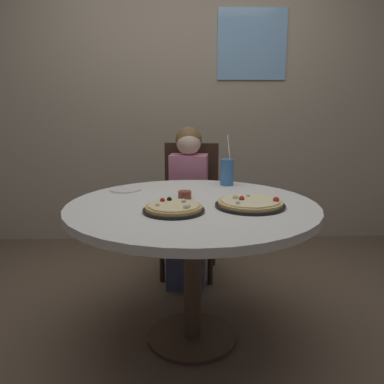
% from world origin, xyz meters
% --- Properties ---
extents(ground_plane, '(8.00, 8.00, 0.00)m').
position_xyz_m(ground_plane, '(0.00, 0.00, 0.00)').
color(ground_plane, brown).
extents(wall_with_window, '(5.20, 0.14, 2.90)m').
position_xyz_m(wall_with_window, '(0.00, 1.71, 1.45)').
color(wall_with_window, tan).
rests_on(wall_with_window, ground_plane).
extents(dining_table, '(1.26, 1.26, 0.75)m').
position_xyz_m(dining_table, '(0.00, 0.00, 0.66)').
color(dining_table, silver).
rests_on(dining_table, ground_plane).
extents(chair_wooden, '(0.45, 0.45, 0.95)m').
position_xyz_m(chair_wooden, '(0.01, 0.94, 0.53)').
color(chair_wooden, '#382619').
rests_on(chair_wooden, ground_plane).
extents(diner_child, '(0.30, 0.43, 1.08)m').
position_xyz_m(diner_child, '(-0.01, 0.76, 0.48)').
color(diner_child, '#3F4766').
rests_on(diner_child, ground_plane).
extents(pizza_veggie, '(0.29, 0.29, 0.05)m').
position_xyz_m(pizza_veggie, '(-0.09, -0.14, 0.77)').
color(pizza_veggie, black).
rests_on(pizza_veggie, dining_table).
extents(pizza_cheese, '(0.34, 0.34, 0.05)m').
position_xyz_m(pizza_cheese, '(0.28, -0.06, 0.77)').
color(pizza_cheese, black).
rests_on(pizza_cheese, dining_table).
extents(soda_cup, '(0.08, 0.08, 0.31)m').
position_xyz_m(soda_cup, '(0.23, 0.46, 0.83)').
color(soda_cup, '#3F72B2').
rests_on(soda_cup, dining_table).
extents(sauce_bowl, '(0.07, 0.07, 0.04)m').
position_xyz_m(sauce_bowl, '(-0.04, 0.12, 0.77)').
color(sauce_bowl, brown).
rests_on(sauce_bowl, dining_table).
extents(plate_small, '(0.18, 0.18, 0.01)m').
position_xyz_m(plate_small, '(-0.38, 0.32, 0.76)').
color(plate_small, white).
rests_on(plate_small, dining_table).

